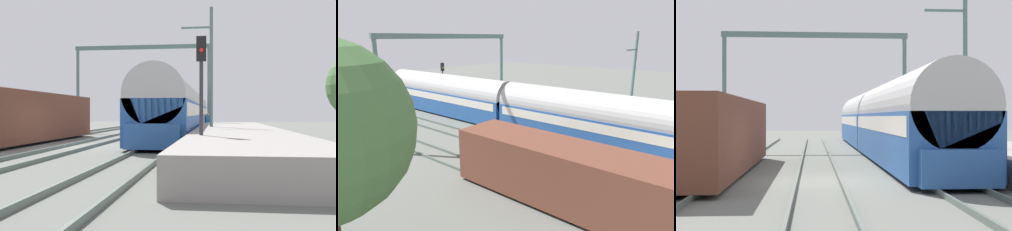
% 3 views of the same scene
% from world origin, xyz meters
% --- Properties ---
extents(ground, '(120.00, 120.00, 0.00)m').
position_xyz_m(ground, '(0.00, 0.00, 0.00)').
color(ground, slate).
extents(track_far_west, '(1.52, 60.00, 0.16)m').
position_xyz_m(track_far_west, '(-4.04, 0.00, 0.08)').
color(track_far_west, '#58635C').
rests_on(track_far_west, ground).
extents(track_west, '(1.52, 60.00, 0.16)m').
position_xyz_m(track_west, '(0.00, 0.00, 0.08)').
color(track_west, '#58635C').
rests_on(track_west, ground).
extents(track_east, '(1.52, 60.00, 0.16)m').
position_xyz_m(track_east, '(4.04, 0.00, 0.08)').
color(track_east, '#58635C').
rests_on(track_east, ground).
extents(passenger_train, '(2.93, 32.85, 3.82)m').
position_xyz_m(passenger_train, '(4.04, 13.61, 1.97)').
color(passenger_train, '#28569E').
rests_on(passenger_train, ground).
extents(freight_car, '(2.80, 13.00, 2.70)m').
position_xyz_m(freight_car, '(-4.04, 2.85, 1.47)').
color(freight_car, brown).
rests_on(freight_car, ground).
extents(person_crossing, '(0.47, 0.40, 1.73)m').
position_xyz_m(person_crossing, '(5.94, 15.33, 1.03)').
color(person_crossing, '#363636').
rests_on(person_crossing, ground).
extents(railway_signal_far, '(0.36, 0.30, 4.87)m').
position_xyz_m(railway_signal_far, '(5.95, 24.77, 3.12)').
color(railway_signal_far, '#2D2D33').
rests_on(railway_signal_far, ground).
extents(catenary_gantry, '(12.47, 0.28, 7.86)m').
position_xyz_m(catenary_gantry, '(0.00, 16.22, 5.63)').
color(catenary_gantry, slate).
rests_on(catenary_gantry, ground).
extents(catenary_pole_east_mid, '(1.90, 0.20, 8.00)m').
position_xyz_m(catenary_pole_east_mid, '(6.39, 4.35, 4.15)').
color(catenary_pole_east_mid, slate).
rests_on(catenary_pole_east_mid, ground).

